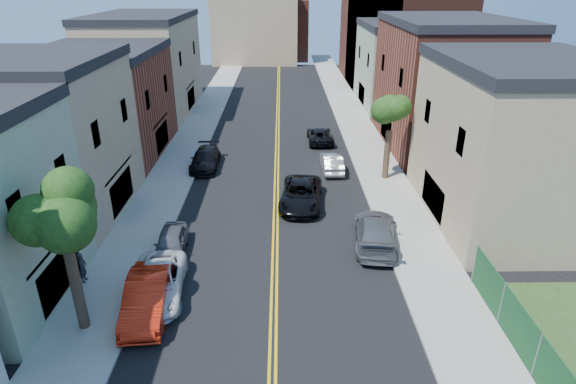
{
  "coord_description": "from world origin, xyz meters",
  "views": [
    {
      "loc": [
        0.4,
        -2.01,
        13.48
      ],
      "look_at": [
        0.75,
        23.41,
        2.0
      ],
      "focal_mm": 29.75,
      "sensor_mm": 36.0,
      "label": 1
    }
  ],
  "objects_px": {
    "grey_car_left": "(171,243)",
    "red_sedan": "(147,297)",
    "white_pickup": "(157,283)",
    "pedestrian_left": "(82,267)",
    "grey_car_right": "(375,231)",
    "silver_car_right": "(332,162)",
    "black_suv_lane": "(301,194)",
    "black_car_right": "(373,226)",
    "black_car_left": "(205,159)",
    "dark_car_right_far": "(320,135)"
  },
  "relations": [
    {
      "from": "grey_car_left",
      "to": "red_sedan",
      "type": "bearing_deg",
      "value": -93.16
    },
    {
      "from": "white_pickup",
      "to": "pedestrian_left",
      "type": "relative_size",
      "value": 3.27
    },
    {
      "from": "white_pickup",
      "to": "grey_car_right",
      "type": "distance_m",
      "value": 11.76
    },
    {
      "from": "white_pickup",
      "to": "silver_car_right",
      "type": "distance_m",
      "value": 18.18
    },
    {
      "from": "grey_car_right",
      "to": "black_suv_lane",
      "type": "distance_m",
      "value": 6.33
    },
    {
      "from": "black_car_right",
      "to": "silver_car_right",
      "type": "bearing_deg",
      "value": -82.15
    },
    {
      "from": "black_car_left",
      "to": "black_car_right",
      "type": "distance_m",
      "value": 15.54
    },
    {
      "from": "grey_car_left",
      "to": "silver_car_right",
      "type": "bearing_deg",
      "value": 47.46
    },
    {
      "from": "red_sedan",
      "to": "black_car_left",
      "type": "height_order",
      "value": "red_sedan"
    },
    {
      "from": "white_pickup",
      "to": "black_car_right",
      "type": "relative_size",
      "value": 1.29
    },
    {
      "from": "grey_car_left",
      "to": "black_car_left",
      "type": "xyz_separation_m",
      "value": [
        0.0,
        12.6,
        0.05
      ]
    },
    {
      "from": "grey_car_right",
      "to": "pedestrian_left",
      "type": "relative_size",
      "value": 3.59
    },
    {
      "from": "black_suv_lane",
      "to": "silver_car_right",
      "type": "bearing_deg",
      "value": 72.76
    },
    {
      "from": "black_car_right",
      "to": "pedestrian_left",
      "type": "distance_m",
      "value": 15.23
    },
    {
      "from": "red_sedan",
      "to": "black_car_right",
      "type": "distance_m",
      "value": 12.78
    },
    {
      "from": "red_sedan",
      "to": "silver_car_right",
      "type": "xyz_separation_m",
      "value": [
        9.67,
        16.67,
        -0.13
      ]
    },
    {
      "from": "black_car_left",
      "to": "grey_car_left",
      "type": "bearing_deg",
      "value": -90.41
    },
    {
      "from": "black_car_left",
      "to": "dark_car_right_far",
      "type": "distance_m",
      "value": 11.11
    },
    {
      "from": "dark_car_right_far",
      "to": "silver_car_right",
      "type": "bearing_deg",
      "value": 92.2
    },
    {
      "from": "black_car_right",
      "to": "black_suv_lane",
      "type": "height_order",
      "value": "black_suv_lane"
    },
    {
      "from": "red_sedan",
      "to": "dark_car_right_far",
      "type": "relative_size",
      "value": 1.07
    },
    {
      "from": "black_suv_lane",
      "to": "pedestrian_left",
      "type": "xyz_separation_m",
      "value": [
        -10.71,
        -8.54,
        0.16
      ]
    },
    {
      "from": "red_sedan",
      "to": "pedestrian_left",
      "type": "bearing_deg",
      "value": 143.14
    },
    {
      "from": "red_sedan",
      "to": "pedestrian_left",
      "type": "height_order",
      "value": "pedestrian_left"
    },
    {
      "from": "red_sedan",
      "to": "black_suv_lane",
      "type": "relative_size",
      "value": 0.89
    },
    {
      "from": "dark_car_right_far",
      "to": "grey_car_left",
      "type": "bearing_deg",
      "value": 62.66
    },
    {
      "from": "grey_car_left",
      "to": "dark_car_right_far",
      "type": "relative_size",
      "value": 0.85
    },
    {
      "from": "red_sedan",
      "to": "black_suv_lane",
      "type": "bearing_deg",
      "value": 50.9
    },
    {
      "from": "grey_car_left",
      "to": "pedestrian_left",
      "type": "xyz_separation_m",
      "value": [
        -3.6,
        -2.7,
        0.26
      ]
    },
    {
      "from": "dark_car_right_far",
      "to": "black_suv_lane",
      "type": "bearing_deg",
      "value": 79.46
    },
    {
      "from": "grey_car_right",
      "to": "dark_car_right_far",
      "type": "bearing_deg",
      "value": -76.78
    },
    {
      "from": "grey_car_left",
      "to": "black_car_left",
      "type": "height_order",
      "value": "black_car_left"
    },
    {
      "from": "grey_car_left",
      "to": "silver_car_right",
      "type": "xyz_separation_m",
      "value": [
        9.67,
        11.79,
        0.01
      ]
    },
    {
      "from": "grey_car_right",
      "to": "black_car_right",
      "type": "distance_m",
      "value": 0.79
    },
    {
      "from": "grey_car_right",
      "to": "pedestrian_left",
      "type": "distance_m",
      "value": 15.02
    },
    {
      "from": "white_pickup",
      "to": "black_suv_lane",
      "type": "height_order",
      "value": "black_suv_lane"
    },
    {
      "from": "grey_car_left",
      "to": "grey_car_right",
      "type": "bearing_deg",
      "value": 1.26
    },
    {
      "from": "pedestrian_left",
      "to": "black_suv_lane",
      "type": "bearing_deg",
      "value": -54.99
    },
    {
      "from": "pedestrian_left",
      "to": "black_car_right",
      "type": "bearing_deg",
      "value": -77.05
    },
    {
      "from": "grey_car_right",
      "to": "black_suv_lane",
      "type": "xyz_separation_m",
      "value": [
        -3.89,
        4.99,
        -0.04
      ]
    },
    {
      "from": "red_sedan",
      "to": "grey_car_right",
      "type": "bearing_deg",
      "value": 21.98
    },
    {
      "from": "red_sedan",
      "to": "dark_car_right_far",
      "type": "xyz_separation_m",
      "value": [
        9.3,
        23.57,
        -0.17
      ]
    },
    {
      "from": "black_car_left",
      "to": "grey_car_right",
      "type": "distance_m",
      "value": 16.1
    },
    {
      "from": "dark_car_right_far",
      "to": "black_car_left",
      "type": "bearing_deg",
      "value": 32.31
    },
    {
      "from": "black_car_left",
      "to": "white_pickup",
      "type": "bearing_deg",
      "value": -89.85
    },
    {
      "from": "white_pickup",
      "to": "grey_car_right",
      "type": "relative_size",
      "value": 0.91
    },
    {
      "from": "dark_car_right_far",
      "to": "pedestrian_left",
      "type": "height_order",
      "value": "pedestrian_left"
    },
    {
      "from": "red_sedan",
      "to": "black_car_right",
      "type": "xyz_separation_m",
      "value": [
        11.0,
        6.51,
        -0.14
      ]
    },
    {
      "from": "white_pickup",
      "to": "grey_car_left",
      "type": "distance_m",
      "value": 3.72
    },
    {
      "from": "grey_car_left",
      "to": "black_car_left",
      "type": "bearing_deg",
      "value": 86.84
    }
  ]
}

